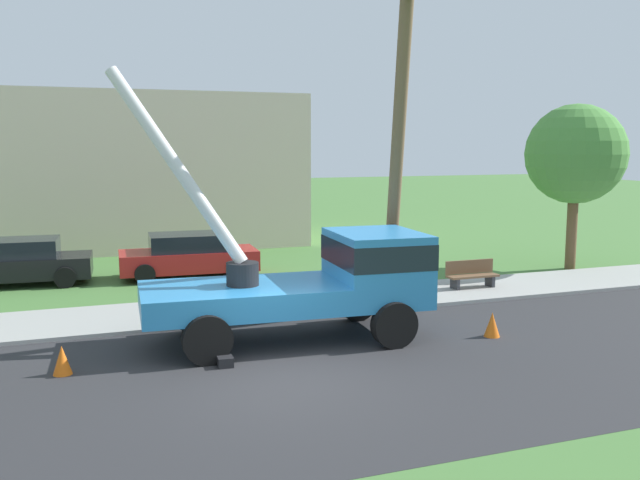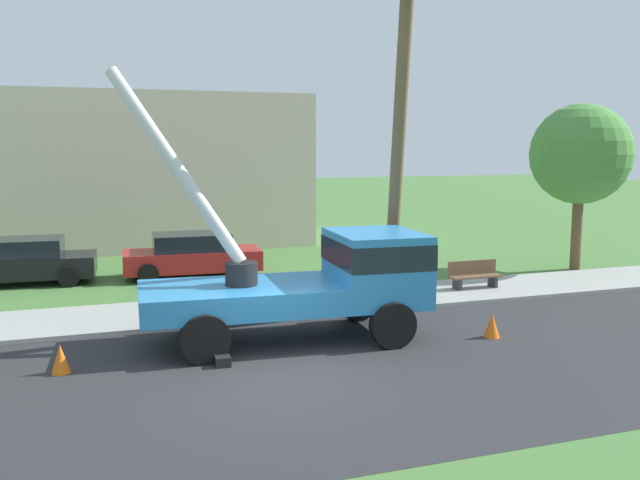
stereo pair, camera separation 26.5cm
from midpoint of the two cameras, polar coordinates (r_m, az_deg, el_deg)
name	(u,v)px [view 2 (the right image)]	position (r m, az deg, el deg)	size (l,w,h in m)	color
ground_plane	(187,269)	(24.40, -10.70, -2.35)	(120.00, 120.00, 0.00)	#477538
road_asphalt	(280,378)	(12.99, -2.74, -11.42)	(80.00, 8.01, 0.01)	#2B2B2D
sidewalk_strip	(223,310)	(18.05, -7.63, -5.77)	(80.00, 2.86, 0.10)	#9E9E99
utility_truck	(321,276)	(15.29, 0.57, -2.99)	(6.75, 3.21, 5.98)	#2D84C6
leaning_utility_pole	(399,136)	(16.85, 7.02, 8.59)	(1.04, 2.98, 8.79)	brown
traffic_cone_ahead	(492,325)	(16.01, 14.57, -6.89)	(0.36, 0.36, 0.56)	orange
traffic_cone_behind	(61,359)	(14.02, -20.26, -9.26)	(0.36, 0.36, 0.56)	orange
traffic_cone_curbside	(362,305)	(17.45, 3.93, -5.42)	(0.36, 0.36, 0.56)	orange
parked_sedan_black	(21,261)	(23.15, -23.30, -1.64)	(4.51, 2.22, 1.42)	black
parked_sedan_red	(192,255)	(22.85, -10.27, -1.23)	(4.49, 2.17, 1.42)	#B21E1E
park_bench	(474,276)	(20.80, 13.06, -2.91)	(1.60, 0.45, 0.90)	brown
roadside_tree_far	(581,155)	(25.09, 21.15, 6.63)	(3.40, 3.40, 5.69)	brown
lowrise_building_backdrop	(90,171)	(30.39, -18.36, 5.47)	(18.00, 6.00, 6.40)	beige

